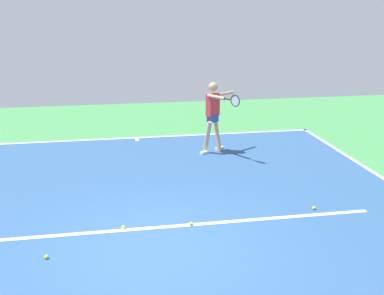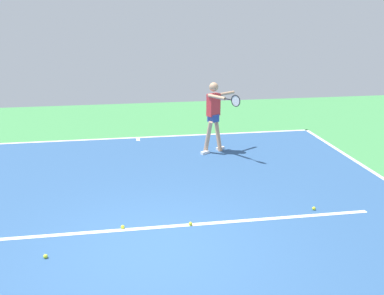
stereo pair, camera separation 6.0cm
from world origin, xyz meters
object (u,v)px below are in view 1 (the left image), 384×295
object	(u,v)px
tennis_ball_centre_court	(123,227)
tennis_ball_near_service_line	(191,224)
tennis_ball_near_player	(314,208)
tennis_player	(214,112)
tennis_ball_by_baseline	(46,257)

from	to	relation	value
tennis_ball_centre_court	tennis_ball_near_service_line	xyz separation A→B (m)	(-1.18, 0.07, 0.00)
tennis_ball_near_player	tennis_ball_centre_court	bearing A→B (deg)	2.65
tennis_player	tennis_ball_near_service_line	size ratio (longest dim) A/B	28.27
tennis_player	tennis_ball_near_player	size ratio (longest dim) A/B	28.27
tennis_player	tennis_ball_centre_court	bearing A→B (deg)	26.05
tennis_ball_near_service_line	tennis_ball_centre_court	bearing A→B (deg)	-3.45
tennis_ball_near_service_line	tennis_player	bearing A→B (deg)	-107.65
tennis_player	tennis_ball_near_player	xyz separation A→B (m)	(-1.12, 3.81, -1.05)
tennis_ball_centre_court	tennis_player	bearing A→B (deg)	-121.79
tennis_ball_centre_court	tennis_ball_by_baseline	size ratio (longest dim) A/B	1.00
tennis_player	tennis_ball_by_baseline	xyz separation A→B (m)	(3.64, 4.75, -1.05)
tennis_player	tennis_ball_near_service_line	xyz separation A→B (m)	(1.29, 4.05, -1.05)
tennis_ball_centre_court	tennis_ball_near_player	world-z (taller)	same
tennis_ball_by_baseline	tennis_player	bearing A→B (deg)	-127.50
tennis_player	tennis_ball_by_baseline	distance (m)	6.08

